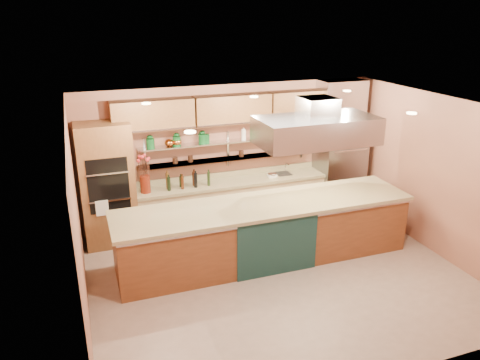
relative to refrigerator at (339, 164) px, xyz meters
name	(u,v)px	position (x,y,z in m)	size (l,w,h in m)	color
floor	(279,277)	(-2.35, -2.14, -1.06)	(6.00, 5.00, 0.02)	tan
ceiling	(284,108)	(-2.35, -2.14, 1.75)	(6.00, 5.00, 0.02)	black
wall_back	(230,154)	(-2.35, 0.36, 0.35)	(6.00, 0.04, 2.80)	#A4674D
wall_front	(378,280)	(-2.35, -4.64, 0.35)	(6.00, 0.04, 2.80)	#A4674D
wall_left	(78,226)	(-5.35, -2.14, 0.35)	(0.04, 5.00, 2.80)	#A4674D
wall_right	(437,176)	(0.65, -2.14, 0.35)	(0.04, 5.00, 2.80)	#A4674D
oven_stack	(108,185)	(-4.80, 0.04, 0.10)	(0.95, 0.64, 2.30)	brown
refrigerator	(339,164)	(0.00, 0.00, 0.00)	(0.95, 0.72, 2.10)	gray
back_counter	(233,202)	(-2.40, 0.06, -0.58)	(3.84, 0.64, 0.93)	tan
wall_shelf_lower	(230,158)	(-2.40, 0.23, 0.30)	(3.60, 0.26, 0.03)	#BBBEC3
wall_shelf_upper	(229,141)	(-2.40, 0.23, 0.65)	(3.60, 0.26, 0.03)	#BBBEC3
upper_cabinets	(232,109)	(-2.35, 0.18, 1.30)	(4.60, 0.36, 0.55)	brown
range_hood	(316,130)	(-1.45, -1.51, 1.20)	(2.00, 1.00, 0.45)	#BBBEC3
ceiling_downlights	(278,108)	(-2.35, -1.94, 1.72)	(4.00, 2.80, 0.02)	#FFE5A5
island	(265,232)	(-2.35, -1.51, -0.52)	(5.06, 1.10, 1.06)	brown
flower_vase	(145,184)	(-4.13, 0.01, 0.05)	(0.19, 0.19, 0.33)	maroon
oil_bottle_cluster	(188,180)	(-3.31, 0.01, 0.02)	(0.90, 0.26, 0.29)	black
kitchen_scale	(272,175)	(-1.56, 0.01, -0.07)	(0.18, 0.13, 0.10)	white
bar_faucet	(286,168)	(-1.21, 0.11, 0.00)	(0.03, 0.03, 0.23)	white
copper_kettle	(169,143)	(-3.60, 0.23, 0.73)	(0.17, 0.17, 0.14)	#BD682B
green_canister	(206,139)	(-2.88, 0.23, 0.75)	(0.14, 0.14, 0.17)	#104D1E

